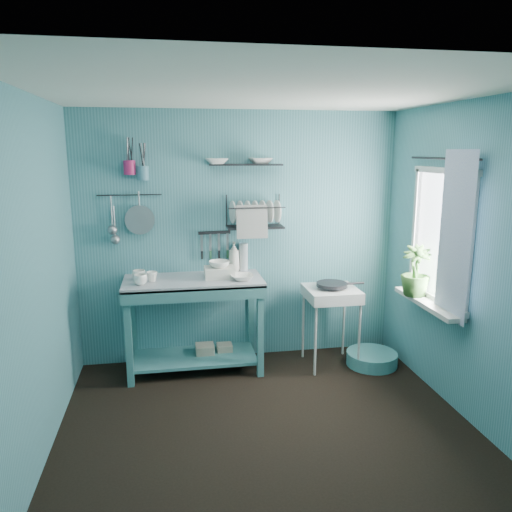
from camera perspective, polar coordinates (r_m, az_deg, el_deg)
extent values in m
plane|color=black|center=(4.07, 1.46, -19.40)|extent=(3.20, 3.20, 0.00)
plane|color=silver|center=(3.49, 1.69, 18.28)|extent=(3.20, 3.20, 0.00)
plane|color=teal|center=(5.02, -1.85, 2.07)|extent=(3.20, 0.00, 3.20)
plane|color=teal|center=(2.20, 9.54, -11.50)|extent=(3.20, 0.00, 3.20)
plane|color=teal|center=(3.62, -24.12, -2.95)|extent=(0.00, 3.00, 3.00)
plane|color=teal|center=(4.19, 23.54, -0.96)|extent=(0.00, 3.00, 3.00)
cube|color=#387476|center=(4.92, -7.06, -7.72)|extent=(1.39, 0.85, 0.92)
imported|color=white|center=(4.62, -13.08, -2.64)|extent=(0.12, 0.12, 0.10)
imported|color=white|center=(4.72, -11.80, -2.32)|extent=(0.14, 0.14, 0.09)
imported|color=white|center=(4.78, -13.22, -2.17)|extent=(0.17, 0.17, 0.10)
cube|color=silver|center=(4.77, -4.21, -1.88)|extent=(0.28, 0.22, 0.10)
imported|color=white|center=(4.75, -4.23, -0.93)|extent=(0.19, 0.19, 0.06)
imported|color=silver|center=(4.98, -2.54, -0.08)|extent=(0.11, 0.12, 0.30)
cylinder|color=#A6B3B9|center=(5.02, -1.44, -0.10)|extent=(0.09, 0.09, 0.28)
imported|color=white|center=(4.68, -1.60, -2.44)|extent=(0.22, 0.22, 0.05)
cube|color=beige|center=(5.06, 8.50, -7.99)|extent=(0.57, 0.57, 0.79)
cylinder|color=black|center=(4.93, 8.65, -3.24)|extent=(0.30, 0.30, 0.03)
cube|color=black|center=(4.95, -4.78, 2.68)|extent=(0.32, 0.04, 0.03)
cube|color=black|center=(4.87, -0.11, 5.09)|extent=(0.57, 0.29, 0.32)
cube|color=black|center=(4.86, -1.14, 10.39)|extent=(0.72, 0.26, 0.02)
imported|color=white|center=(4.82, -4.51, 11.78)|extent=(0.22, 0.22, 0.05)
imported|color=white|center=(4.88, 0.53, 11.28)|extent=(0.24, 0.24, 0.06)
cylinder|color=#AB1F56|center=(4.83, -14.25, 9.78)|extent=(0.11, 0.11, 0.13)
cylinder|color=teal|center=(4.83, -12.79, 9.23)|extent=(0.11, 0.11, 0.13)
cylinder|color=gray|center=(4.90, -13.14, 4.04)|extent=(0.28, 0.03, 0.28)
cylinder|color=gray|center=(4.92, -16.19, 4.88)|extent=(0.01, 0.01, 0.30)
cylinder|color=gray|center=(4.93, -15.88, 3.80)|extent=(0.01, 0.01, 0.30)
cylinder|color=black|center=(4.90, -14.28, 6.78)|extent=(0.60, 0.01, 0.01)
plane|color=white|center=(4.53, 20.44, 2.13)|extent=(0.00, 1.10, 1.10)
cube|color=beige|center=(4.62, 18.99, -5.11)|extent=(0.16, 0.95, 0.04)
plane|color=silver|center=(4.24, 21.76, 2.07)|extent=(0.00, 1.35, 1.35)
cylinder|color=black|center=(4.45, 20.56, 10.39)|extent=(0.02, 1.05, 0.02)
imported|color=#335F26|center=(4.69, 17.78, -1.63)|extent=(0.34, 0.34, 0.46)
cube|color=gray|center=(5.10, -5.85, -11.21)|extent=(0.18, 0.18, 0.22)
cube|color=gray|center=(5.15, -3.61, -11.06)|extent=(0.15, 0.15, 0.20)
cylinder|color=teal|center=(5.25, 13.08, -11.34)|extent=(0.51, 0.51, 0.13)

